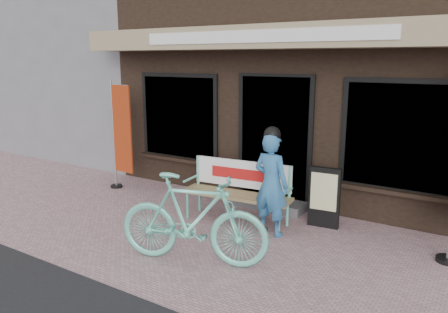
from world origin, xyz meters
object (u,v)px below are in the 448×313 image
Objects in this scene: bicycle at (193,219)px; nobori_red at (121,135)px; bench at (239,186)px; menu_stand at (324,197)px; person at (271,182)px.

bicycle is 0.91× the size of nobori_red.
bench reaches higher than menu_stand.
nobori_red reaches higher than menu_stand.
menu_stand is (0.54, 0.65, -0.30)m from person.
bench is 2.73m from nobori_red.
bicycle is at bearing -99.37° from person.
nobori_red is (-3.33, 0.46, 0.29)m from person.
person is at bearing -4.20° from nobori_red.
person is 0.90m from menu_stand.
person is (0.66, -0.24, 0.22)m from bench.
bench is 0.93× the size of bicycle.
menu_stand is at bearing 6.53° from nobori_red.
bench is at bearing 167.43° from person.
menu_stand is at bearing 57.58° from person.
bicycle reaches higher than bench.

